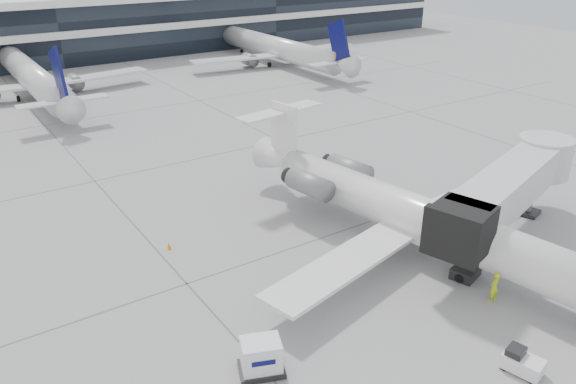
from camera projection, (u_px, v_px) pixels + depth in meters
ground at (313, 241)px, 41.04m from camera, size 220.00×220.00×0.00m
terminal at (45, 30)px, 100.98m from camera, size 170.00×22.00×10.00m
bg_jet_center at (35, 96)px, 78.58m from camera, size 32.00×40.00×9.60m
bg_jet_right at (275, 63)px, 98.84m from camera, size 32.00×40.00×9.60m
regional_jet at (417, 216)px, 38.82m from camera, size 27.25×33.99×7.86m
jet_bridge at (513, 184)px, 39.66m from camera, size 18.47×8.33×6.02m
ramp_worker at (494, 287)px, 33.84m from camera, size 0.79×0.58×2.02m
baggage_tug at (522, 362)px, 28.53m from camera, size 1.59×2.18×1.25m
cargo_uld at (261, 357)px, 28.31m from camera, size 2.75×2.41×1.87m
traffic_cone at (169, 246)px, 39.90m from camera, size 0.43×0.43×0.51m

